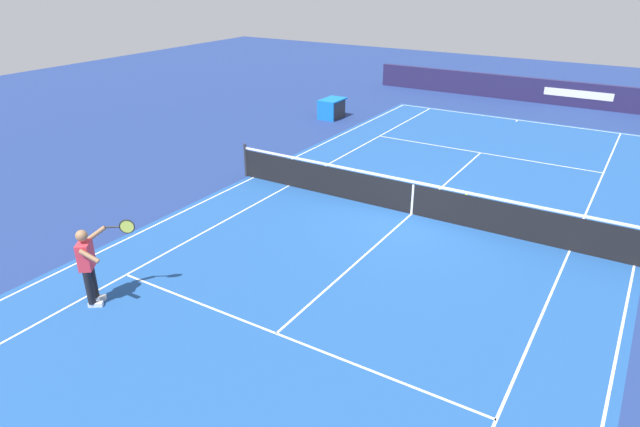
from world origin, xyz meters
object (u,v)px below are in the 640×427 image
(tennis_net, at_px, (413,198))
(tennis_ball, at_px, (466,195))
(tennis_player_near, at_px, (89,263))
(equipment_cart_tarped, at_px, (332,108))

(tennis_net, xyz_separation_m, tennis_ball, (-2.08, 0.87, -0.46))
(tennis_player_near, bearing_deg, tennis_net, 153.42)
(tennis_player_near, bearing_deg, tennis_ball, 154.25)
(tennis_net, bearing_deg, tennis_ball, 157.31)
(tennis_player_near, height_order, tennis_ball, tennis_player_near)
(tennis_ball, xyz_separation_m, equipment_cart_tarped, (-5.82, -8.08, 0.40))
(tennis_net, distance_m, equipment_cart_tarped, 10.69)
(tennis_net, bearing_deg, tennis_player_near, -26.58)
(tennis_player_near, distance_m, tennis_ball, 10.65)
(tennis_player_near, xyz_separation_m, equipment_cart_tarped, (-15.37, -3.47, -0.49))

